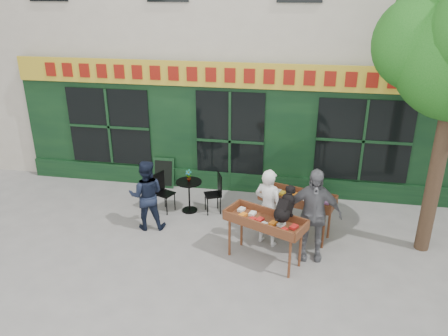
{
  "coord_description": "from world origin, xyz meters",
  "views": [
    {
      "loc": [
        1.72,
        -7.89,
        4.89
      ],
      "look_at": [
        0.18,
        0.5,
        1.37
      ],
      "focal_mm": 35.0,
      "sensor_mm": 36.0,
      "label": 1
    }
  ],
  "objects_px": {
    "woman": "(268,207)",
    "bistro_table": "(189,190)",
    "book_cart_center": "(265,223)",
    "man_right": "(313,214)",
    "book_cart_right": "(297,201)",
    "dog": "(285,204)",
    "man_left": "(146,195)"
  },
  "relations": [
    {
      "from": "man_right",
      "to": "man_left",
      "type": "bearing_deg",
      "value": 168.86
    },
    {
      "from": "book_cart_right",
      "to": "man_right",
      "type": "bearing_deg",
      "value": -51.04
    },
    {
      "from": "book_cart_center",
      "to": "bistro_table",
      "type": "xyz_separation_m",
      "value": [
        -1.92,
        1.72,
        -0.28
      ]
    },
    {
      "from": "book_cart_right",
      "to": "woman",
      "type": "bearing_deg",
      "value": -127.41
    },
    {
      "from": "book_cart_right",
      "to": "dog",
      "type": "bearing_deg",
      "value": -84.07
    },
    {
      "from": "book_cart_right",
      "to": "bistro_table",
      "type": "bearing_deg",
      "value": -177.66
    },
    {
      "from": "dog",
      "to": "man_left",
      "type": "relative_size",
      "value": 0.38
    },
    {
      "from": "dog",
      "to": "woman",
      "type": "bearing_deg",
      "value": 140.72
    },
    {
      "from": "woman",
      "to": "book_cart_right",
      "type": "height_order",
      "value": "woman"
    },
    {
      "from": "woman",
      "to": "bistro_table",
      "type": "height_order",
      "value": "woman"
    },
    {
      "from": "man_right",
      "to": "book_cart_right",
      "type": "bearing_deg",
      "value": 108.96
    },
    {
      "from": "woman",
      "to": "bistro_table",
      "type": "xyz_separation_m",
      "value": [
        -1.92,
        1.07,
        -0.28
      ]
    },
    {
      "from": "dog",
      "to": "man_right",
      "type": "height_order",
      "value": "man_right"
    },
    {
      "from": "book_cart_center",
      "to": "man_left",
      "type": "bearing_deg",
      "value": -173.11
    },
    {
      "from": "man_right",
      "to": "bistro_table",
      "type": "xyz_separation_m",
      "value": [
        -2.79,
        1.41,
        -0.39
      ]
    },
    {
      "from": "dog",
      "to": "woman",
      "type": "height_order",
      "value": "woman"
    },
    {
      "from": "bistro_table",
      "to": "man_left",
      "type": "relative_size",
      "value": 0.48
    },
    {
      "from": "dog",
      "to": "bistro_table",
      "type": "height_order",
      "value": "dog"
    },
    {
      "from": "man_right",
      "to": "woman",
      "type": "bearing_deg",
      "value": 155.53
    },
    {
      "from": "book_cart_center",
      "to": "man_right",
      "type": "height_order",
      "value": "man_right"
    },
    {
      "from": "book_cart_center",
      "to": "man_right",
      "type": "bearing_deg",
      "value": 43.49
    },
    {
      "from": "man_right",
      "to": "bistro_table",
      "type": "relative_size",
      "value": 2.45
    },
    {
      "from": "book_cart_center",
      "to": "dog",
      "type": "relative_size",
      "value": 2.7
    },
    {
      "from": "bistro_table",
      "to": "man_left",
      "type": "bearing_deg",
      "value": -127.87
    },
    {
      "from": "bistro_table",
      "to": "book_cart_center",
      "type": "bearing_deg",
      "value": -41.71
    },
    {
      "from": "book_cart_right",
      "to": "man_right",
      "type": "relative_size",
      "value": 0.87
    },
    {
      "from": "book_cart_right",
      "to": "bistro_table",
      "type": "distance_m",
      "value": 2.59
    },
    {
      "from": "dog",
      "to": "woman",
      "type": "distance_m",
      "value": 0.91
    },
    {
      "from": "book_cart_right",
      "to": "man_left",
      "type": "xyz_separation_m",
      "value": [
        -3.19,
        -0.24,
        -0.04
      ]
    },
    {
      "from": "book_cart_right",
      "to": "man_right",
      "type": "distance_m",
      "value": 0.82
    },
    {
      "from": "woman",
      "to": "man_right",
      "type": "xyz_separation_m",
      "value": [
        0.87,
        -0.34,
        0.11
      ]
    },
    {
      "from": "man_right",
      "to": "man_left",
      "type": "relative_size",
      "value": 1.19
    }
  ]
}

